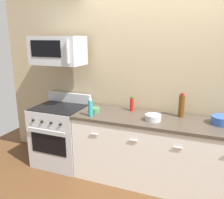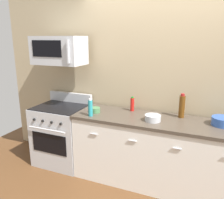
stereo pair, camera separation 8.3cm
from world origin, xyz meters
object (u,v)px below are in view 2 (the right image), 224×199
bowl_green_glaze (95,110)px  bowl_steel_prep (153,118)px  bottle_wine_amber (182,106)px  bottle_dish_soap (90,108)px  bowl_blue_mixing (222,121)px  bottle_hot_sauce_red (132,104)px  range_oven (62,134)px  microwave (59,50)px

bowl_green_glaze → bowl_steel_prep: bearing=-2.1°
bowl_green_glaze → bowl_steel_prep: bowl_steel_prep is taller
bowl_steel_prep → bottle_wine_amber: bearing=41.4°
bottle_dish_soap → bowl_steel_prep: size_ratio=1.20×
bowl_green_glaze → bowl_blue_mixing: bowl_blue_mixing is taller
bottle_hot_sauce_red → bowl_green_glaze: (-0.45, -0.26, -0.06)m
bottle_wine_amber → bowl_blue_mixing: bottle_wine_amber is taller
bottle_dish_soap → bowl_green_glaze: bearing=94.4°
range_oven → bowl_steel_prep: 1.52m
bottle_wine_amber → range_oven: bearing=-173.6°
bottle_wine_amber → bottle_dish_soap: bearing=-160.0°
microwave → bowl_blue_mixing: (2.23, 0.04, -0.78)m
range_oven → bowl_steel_prep: (1.43, -0.08, 0.49)m
bottle_wine_amber → bowl_blue_mixing: (0.48, -0.11, -0.10)m
bottle_hot_sauce_red → bowl_green_glaze: 0.53m
bowl_blue_mixing → microwave: bearing=-178.9°
bottle_hot_sauce_red → bottle_wine_amber: bearing=-1.5°
range_oven → bottle_wine_amber: bearing=6.4°
bottle_hot_sauce_red → bowl_green_glaze: bottle_hot_sauce_red is taller
bowl_steel_prep → bottle_dish_soap: bearing=-170.7°
bottle_hot_sauce_red → bowl_green_glaze: size_ratio=1.50×
bowl_steel_prep → bottle_hot_sauce_red: bearing=141.2°
bottle_wine_amber → bowl_steel_prep: (-0.31, -0.28, -0.11)m
bottle_hot_sauce_red → bowl_steel_prep: 0.47m
bottle_dish_soap → bottle_hot_sauce_red: 0.61m
bottle_hot_sauce_red → bowl_blue_mixing: bearing=-6.1°
bowl_blue_mixing → range_oven: bearing=-177.7°
microwave → bowl_green_glaze: microwave is taller
microwave → bottle_wine_amber: microwave is taller
range_oven → bowl_green_glaze: size_ratio=7.76×
range_oven → bowl_blue_mixing: bearing=2.3°
range_oven → bottle_wine_amber: 1.86m
bowl_steel_prep → bowl_blue_mixing: bowl_blue_mixing is taller
bottle_dish_soap → bowl_green_glaze: bottle_dish_soap is taller
bottle_dish_soap → bottle_hot_sauce_red: (0.44, 0.43, -0.02)m
bottle_wine_amber → bottle_hot_sauce_red: bearing=178.5°
bottle_hot_sauce_red → bowl_blue_mixing: bottle_hot_sauce_red is taller
range_oven → microwave: 1.28m
bowl_green_glaze → range_oven: bearing=175.3°
bottle_hot_sauce_red → bottle_wine_amber: (0.68, -0.02, 0.05)m
microwave → bottle_wine_amber: (1.74, 0.15, -0.68)m
bowl_steel_prep → bowl_green_glaze: bearing=177.9°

